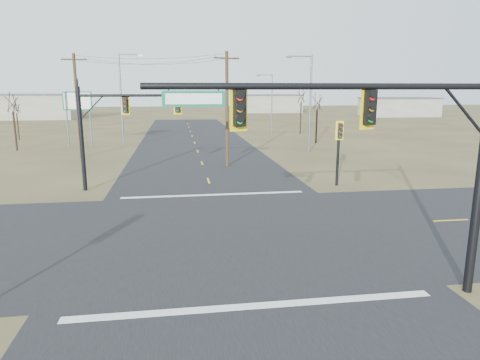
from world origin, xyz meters
The scene contains 21 objects.
ground centered at (0.00, 0.00, 0.00)m, with size 320.00×320.00×0.00m, color brown.
road_ew centered at (0.00, 0.00, 0.01)m, with size 160.00×14.00×0.02m, color black.
road_ns centered at (0.00, 0.00, 0.01)m, with size 14.00×160.00×0.02m, color black.
stop_bar_near centered at (0.00, -7.50, 0.03)m, with size 12.00×0.40×0.01m, color silver.
stop_bar_far centered at (0.00, 7.50, 0.03)m, with size 12.00×0.40×0.01m, color silver.
mast_arm_near centered at (3.91, -7.50, 5.47)m, with size 10.93×0.55×7.54m.
mast_arm_far centered at (-5.70, 10.21, 5.10)m, with size 8.84×0.49×7.05m.
pedestal_signal_ne centered at (9.13, 9.01, 3.39)m, with size 0.66×0.58×4.70m.
utility_pole_near centered at (2.20, 18.19, 5.22)m, with size 2.34×1.01×10.09m.
utility_pole_far centered at (-12.04, 25.47, 5.33)m, with size 2.52×0.38×10.32m.
highway_sign centered at (-13.77, 33.61, 4.64)m, with size 3.48×0.77×6.62m.
streetlight_a centered at (11.99, 25.67, 5.90)m, with size 2.92×0.29×10.50m.
streetlight_b centered at (12.49, 46.75, 5.18)m, with size 2.58×0.35×9.23m.
streetlight_c centered at (-8.93, 37.41, 6.38)m, with size 3.16×0.36×11.35m.
bare_tree_a centered at (-20.42, 31.93, 5.47)m, with size 3.16×3.16×6.91m.
bare_tree_b centered at (-23.88, 43.05, 4.51)m, with size 2.79×2.79×5.65m.
bare_tree_c centered at (15.69, 33.63, 5.33)m, with size 3.69×3.69×6.79m.
bare_tree_d centered at (17.09, 45.58, 5.92)m, with size 3.65×3.65×7.35m.
warehouse_left centered at (-40.00, 90.00, 2.75)m, with size 28.00×14.00×5.50m, color #AAA797.
warehouse_mid centered at (25.00, 110.00, 2.50)m, with size 20.00×12.00×5.00m, color #AAA797.
warehouse_right centered at (55.00, 85.00, 2.25)m, with size 18.00×10.00×4.50m, color #AAA797.
Camera 1 is at (-2.33, -19.90, 6.86)m, focal length 32.00 mm.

